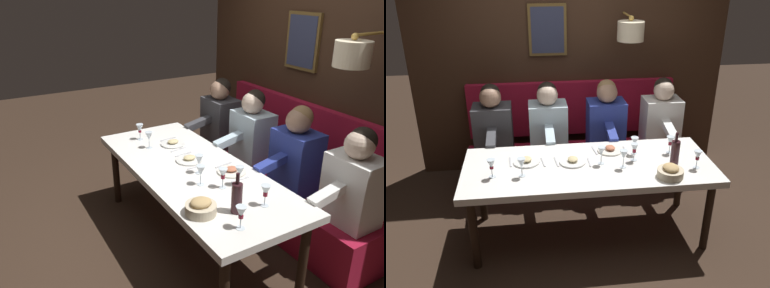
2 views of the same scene
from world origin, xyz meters
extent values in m
plane|color=#332319|center=(0.00, 0.00, 0.00)|extent=(12.00, 12.00, 0.00)
cube|color=silver|center=(0.00, 0.00, 0.71)|extent=(0.90, 2.21, 0.06)
cylinder|color=black|center=(-0.35, 1.01, 0.34)|extent=(0.07, 0.07, 0.68)
cylinder|color=black|center=(0.35, -1.01, 0.34)|extent=(0.07, 0.07, 0.68)
cylinder|color=black|center=(0.35, 1.01, 0.34)|extent=(0.07, 0.07, 0.68)
cube|color=maroon|center=(0.89, 0.00, 0.23)|extent=(0.52, 2.41, 0.45)
cube|color=#382316|center=(1.48, 0.00, 1.45)|extent=(0.10, 3.61, 2.90)
cube|color=maroon|center=(1.39, 0.00, 0.77)|extent=(0.10, 2.41, 0.64)
cube|color=brown|center=(1.42, 0.26, 1.67)|extent=(0.04, 0.42, 0.55)
cube|color=#2D334C|center=(1.40, 0.26, 1.67)|extent=(0.01, 0.36, 0.49)
cylinder|color=#B78E3D|center=(1.25, -0.59, 1.84)|extent=(0.35, 0.02, 0.02)
cylinder|color=beige|center=(1.08, -0.59, 1.70)|extent=(0.28, 0.28, 0.20)
sphere|color=#B78E3D|center=(1.08, -0.59, 1.83)|extent=(0.06, 0.06, 0.06)
cube|color=white|center=(0.89, -0.94, 0.73)|extent=(0.30, 0.40, 0.56)
sphere|color=beige|center=(0.87, -0.94, 1.11)|extent=(0.22, 0.22, 0.22)
sphere|color=black|center=(0.90, -0.94, 1.14)|extent=(0.20, 0.20, 0.20)
cube|color=white|center=(0.60, -0.94, 0.77)|extent=(0.33, 0.09, 0.14)
cube|color=#283893|center=(0.89, -0.32, 0.73)|extent=(0.30, 0.40, 0.56)
sphere|color=#A37A60|center=(0.87, -0.32, 1.11)|extent=(0.22, 0.22, 0.22)
sphere|color=#937047|center=(0.90, -0.32, 1.14)|extent=(0.20, 0.20, 0.20)
cube|color=#283893|center=(0.60, -0.32, 0.77)|extent=(0.33, 0.09, 0.14)
cube|color=silver|center=(0.89, 0.31, 0.73)|extent=(0.30, 0.40, 0.56)
sphere|color=beige|center=(0.87, 0.31, 1.11)|extent=(0.22, 0.22, 0.22)
sphere|color=black|center=(0.90, 0.31, 1.14)|extent=(0.20, 0.20, 0.20)
cube|color=silver|center=(0.60, 0.31, 0.77)|extent=(0.33, 0.09, 0.14)
cube|color=#3D3D42|center=(0.89, 0.89, 0.73)|extent=(0.30, 0.40, 0.56)
sphere|color=#A37A60|center=(0.87, 0.89, 1.11)|extent=(0.22, 0.22, 0.22)
sphere|color=black|center=(0.90, 0.89, 1.14)|extent=(0.20, 0.20, 0.20)
cube|color=#3D3D42|center=(0.60, 0.89, 0.77)|extent=(0.33, 0.09, 0.14)
cylinder|color=silver|center=(0.05, 0.14, 0.75)|extent=(0.24, 0.24, 0.01)
ellipsoid|color=#D1BC84|center=(0.05, 0.14, 0.77)|extent=(0.11, 0.09, 0.04)
cube|color=silver|center=(0.03, -0.01, 0.74)|extent=(0.17, 0.02, 0.01)
cube|color=silver|center=(0.07, 0.28, 0.74)|extent=(0.18, 0.04, 0.01)
cylinder|color=silver|center=(0.24, -0.24, 0.75)|extent=(0.24, 0.24, 0.01)
ellipsoid|color=#B76647|center=(0.24, -0.24, 0.77)|extent=(0.11, 0.09, 0.04)
cube|color=silver|center=(0.22, -0.38, 0.74)|extent=(0.17, 0.02, 0.01)
cube|color=silver|center=(0.26, -0.09, 0.74)|extent=(0.18, 0.04, 0.01)
cylinder|color=silver|center=(0.10, 0.55, 0.75)|extent=(0.24, 0.24, 0.01)
ellipsoid|color=#D1BC84|center=(0.10, 0.55, 0.77)|extent=(0.11, 0.09, 0.04)
cube|color=silver|center=(0.08, 0.40, 0.74)|extent=(0.17, 0.04, 0.01)
cube|color=silver|center=(0.12, 0.69, 0.74)|extent=(0.18, 0.03, 0.01)
cylinder|color=silver|center=(0.03, -0.41, 0.74)|extent=(0.06, 0.06, 0.00)
cylinder|color=silver|center=(0.03, -0.41, 0.78)|extent=(0.01, 0.01, 0.07)
cone|color=silver|center=(0.03, -0.41, 0.86)|extent=(0.07, 0.07, 0.08)
cylinder|color=maroon|center=(0.03, -0.41, 0.84)|extent=(0.03, 0.03, 0.03)
cylinder|color=silver|center=(0.00, -0.11, 0.74)|extent=(0.06, 0.06, 0.00)
cylinder|color=silver|center=(0.00, -0.11, 0.78)|extent=(0.01, 0.01, 0.07)
cone|color=silver|center=(0.00, -0.11, 0.86)|extent=(0.07, 0.07, 0.08)
cylinder|color=silver|center=(-0.14, 0.59, 0.74)|extent=(0.06, 0.06, 0.00)
cylinder|color=silver|center=(-0.14, 0.59, 0.78)|extent=(0.01, 0.01, 0.07)
cone|color=silver|center=(-0.14, 0.59, 0.86)|extent=(0.07, 0.07, 0.08)
cylinder|color=silver|center=(-0.12, 0.83, 0.74)|extent=(0.06, 0.06, 0.00)
cylinder|color=silver|center=(-0.12, 0.83, 0.78)|extent=(0.01, 0.01, 0.07)
cone|color=silver|center=(-0.12, 0.83, 0.86)|extent=(0.07, 0.07, 0.08)
cylinder|color=maroon|center=(-0.12, 0.83, 0.83)|extent=(0.03, 0.03, 0.02)
cylinder|color=silver|center=(0.14, -0.78, 0.74)|extent=(0.06, 0.06, 0.00)
cylinder|color=silver|center=(0.14, -0.78, 0.78)|extent=(0.01, 0.01, 0.07)
cone|color=silver|center=(0.14, -0.78, 0.86)|extent=(0.07, 0.07, 0.08)
cylinder|color=maroon|center=(0.14, -0.78, 0.84)|extent=(0.03, 0.03, 0.03)
cylinder|color=silver|center=(-0.09, -0.29, 0.74)|extent=(0.06, 0.06, 0.00)
cylinder|color=silver|center=(-0.09, -0.29, 0.78)|extent=(0.01, 0.01, 0.07)
cone|color=silver|center=(-0.09, -0.29, 0.86)|extent=(0.07, 0.07, 0.08)
cylinder|color=silver|center=(0.16, -0.45, 0.74)|extent=(0.06, 0.06, 0.00)
cylinder|color=silver|center=(0.16, -0.45, 0.78)|extent=(0.01, 0.01, 0.07)
cone|color=silver|center=(0.16, -0.45, 0.86)|extent=(0.07, 0.07, 0.08)
cylinder|color=silver|center=(-0.18, -0.92, 0.74)|extent=(0.06, 0.06, 0.00)
cylinder|color=silver|center=(-0.18, -0.92, 0.78)|extent=(0.01, 0.01, 0.07)
cone|color=silver|center=(-0.18, -0.92, 0.86)|extent=(0.07, 0.07, 0.08)
cylinder|color=maroon|center=(-0.18, -0.92, 0.83)|extent=(0.03, 0.03, 0.02)
cylinder|color=#33191E|center=(-0.09, -0.75, 0.85)|extent=(0.08, 0.08, 0.22)
cylinder|color=#33191E|center=(-0.09, -0.75, 1.00)|extent=(0.03, 0.03, 0.08)
cylinder|color=beige|center=(-0.31, -0.64, 0.78)|extent=(0.22, 0.22, 0.07)
ellipsoid|color=tan|center=(-0.31, -0.64, 0.83)|extent=(0.15, 0.13, 0.06)
camera|label=1|loc=(-1.50, -2.57, 2.20)|focal=36.16mm
camera|label=2|loc=(-3.14, 0.49, 2.43)|focal=38.01mm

